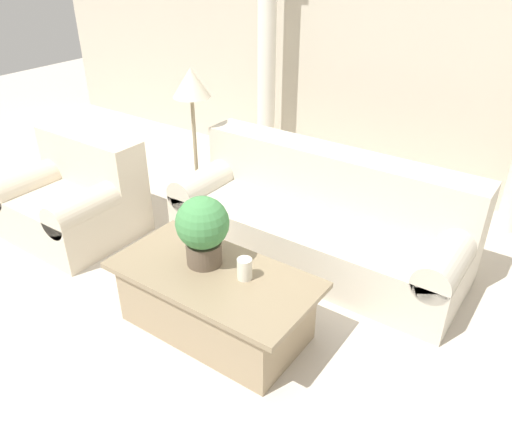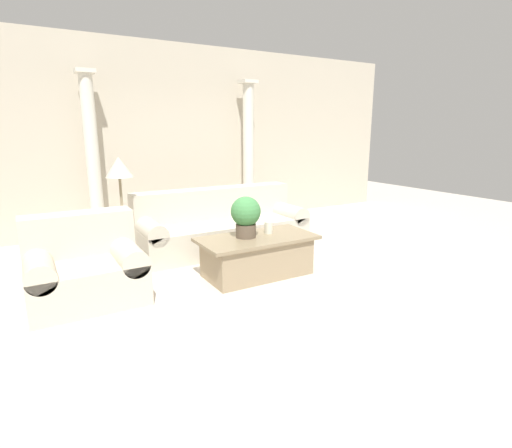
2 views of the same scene
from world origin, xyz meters
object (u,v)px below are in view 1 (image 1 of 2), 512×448
(coffee_table, at_px, (215,300))
(potted_plant, at_px, (203,228))
(loveseat, at_px, (76,196))
(floor_lamp, at_px, (191,91))
(sofa_long, at_px, (320,219))

(coffee_table, distance_m, potted_plant, 0.53)
(loveseat, height_order, coffee_table, loveseat)
(potted_plant, xyz_separation_m, floor_lamp, (-1.16, 1.25, 0.44))
(loveseat, distance_m, floor_lamp, 1.44)
(sofa_long, bearing_deg, loveseat, -155.25)
(sofa_long, xyz_separation_m, potted_plant, (-0.24, -1.21, 0.42))
(potted_plant, bearing_deg, loveseat, 171.30)
(sofa_long, relative_size, floor_lamp, 1.77)
(coffee_table, bearing_deg, sofa_long, 84.59)
(coffee_table, height_order, floor_lamp, floor_lamp)
(sofa_long, xyz_separation_m, coffee_table, (-0.12, -1.27, -0.10))
(loveseat, xyz_separation_m, floor_lamp, (0.63, 0.97, 0.85))
(coffee_table, bearing_deg, loveseat, 170.16)
(sofa_long, distance_m, floor_lamp, 1.65)
(potted_plant, bearing_deg, floor_lamp, 133.01)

